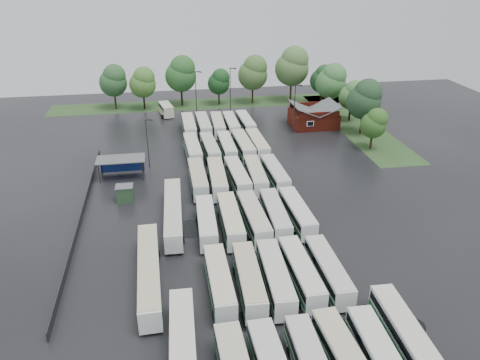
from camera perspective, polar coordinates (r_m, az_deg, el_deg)
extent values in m
plane|color=black|center=(65.35, 0.00, -6.57)|extent=(160.00, 160.00, 0.00)
cube|color=maroon|center=(108.08, 8.93, 7.37)|extent=(10.00, 8.00, 3.40)
cube|color=#4C4F51|center=(106.57, 7.73, 8.66)|extent=(5.07, 8.60, 2.19)
cube|color=#4C4F51|center=(108.11, 10.30, 8.72)|extent=(5.07, 8.60, 2.19)
cube|color=maroon|center=(103.81, 9.69, 7.84)|extent=(9.00, 0.20, 1.20)
cube|color=silver|center=(103.73, 8.56, 6.80)|extent=(1.60, 0.12, 1.20)
cylinder|color=#2D2D30|center=(82.45, -16.78, 0.74)|extent=(0.16, 0.16, 3.40)
cylinder|color=#2D2D30|center=(81.74, -11.79, 1.10)|extent=(0.16, 0.16, 3.40)
cylinder|color=#2D2D30|center=(85.36, -16.57, 1.62)|extent=(0.16, 0.16, 3.40)
cylinder|color=#2D2D30|center=(84.67, -11.75, 1.98)|extent=(0.16, 0.16, 3.40)
cube|color=#4C4F51|center=(82.78, -14.36, 2.50)|extent=(8.20, 4.20, 0.15)
cube|color=navy|center=(85.25, -14.15, 1.82)|extent=(7.60, 0.08, 2.60)
cube|color=#264426|center=(75.43, -13.85, -1.64)|extent=(2.50, 2.00, 2.50)
cube|color=#4C4F51|center=(74.86, -13.95, -0.75)|extent=(2.70, 2.20, 0.12)
cube|color=#27451D|center=(124.88, -4.03, 9.27)|extent=(80.00, 10.00, 0.01)
cube|color=#27451D|center=(112.06, 13.78, 6.69)|extent=(10.00, 50.00, 0.01)
cube|color=#2D2D30|center=(72.51, -18.72, -4.05)|extent=(0.10, 50.00, 1.20)
cylinder|color=black|center=(47.14, -1.05, -21.07)|extent=(2.50, 0.94, 0.94)
cylinder|color=black|center=(47.52, 3.05, -20.63)|extent=(2.49, 0.94, 0.94)
cube|color=#B1AFA5|center=(44.05, 8.95, -20.71)|extent=(2.37, 11.06, 0.11)
cylinder|color=black|center=(48.34, 7.34, -19.88)|extent=(2.42, 0.91, 0.91)
cube|color=black|center=(45.69, 12.90, -20.43)|extent=(3.07, 11.31, 0.86)
cube|color=#B7AE87|center=(45.09, 13.01, -19.67)|extent=(2.92, 11.42, 0.12)
cylinder|color=black|center=(49.41, 11.03, -18.96)|extent=(2.48, 0.93, 0.93)
cube|color=black|center=(46.52, 16.89, -19.94)|extent=(2.84, 11.41, 0.87)
cube|color=beige|center=(45.92, 17.03, -19.18)|extent=(2.68, 11.52, 0.12)
cylinder|color=black|center=(50.19, 14.71, -18.56)|extent=(2.51, 0.94, 0.94)
cube|color=silver|center=(53.83, -2.54, -12.28)|extent=(2.47, 11.42, 2.61)
cube|color=black|center=(53.51, -2.55, -11.83)|extent=(2.52, 10.97, 0.84)
cube|color=#135E27|center=(54.18, -2.53, -12.76)|extent=(2.52, 11.20, 0.57)
cube|color=beige|center=(53.01, -2.57, -11.12)|extent=(2.37, 11.08, 0.11)
cylinder|color=black|center=(51.86, -1.99, -15.86)|extent=(2.42, 0.91, 0.91)
cylinder|color=black|center=(57.51, -2.98, -11.11)|extent=(2.42, 0.91, 0.91)
cube|color=silver|center=(53.99, 1.09, -12.07)|extent=(2.80, 11.71, 2.67)
cube|color=black|center=(53.67, 1.10, -11.62)|extent=(2.85, 11.24, 0.85)
cube|color=#0D6221|center=(54.35, 1.09, -12.56)|extent=(2.84, 11.47, 0.59)
cube|color=tan|center=(53.16, 1.10, -10.89)|extent=(2.69, 11.35, 0.12)
cylinder|color=black|center=(52.01, 1.85, -15.70)|extent=(2.47, 0.93, 0.93)
cylinder|color=black|center=(57.72, 0.40, -10.90)|extent=(2.47, 0.93, 0.93)
cube|color=silver|center=(54.44, 4.31, -11.74)|extent=(2.88, 11.93, 2.72)
cube|color=black|center=(54.12, 4.33, -11.28)|extent=(2.93, 11.46, 0.87)
cube|color=#175A2A|center=(54.81, 4.29, -12.24)|extent=(2.93, 11.70, 0.60)
cube|color=beige|center=(53.61, 4.36, -10.54)|extent=(2.77, 11.57, 0.12)
cylinder|color=black|center=(52.45, 5.26, -15.38)|extent=(2.52, 0.95, 0.95)
cylinder|color=black|center=(58.21, 3.39, -10.59)|extent=(2.52, 0.95, 0.95)
cube|color=silver|center=(55.55, 7.42, -11.10)|extent=(2.63, 11.66, 2.66)
cube|color=black|center=(55.23, 7.45, -10.65)|extent=(2.68, 11.20, 0.85)
cube|color=#13632D|center=(55.90, 7.38, -11.58)|extent=(2.67, 11.43, 0.59)
cube|color=beige|center=(54.74, 7.50, -9.94)|extent=(2.52, 11.31, 0.12)
cylinder|color=black|center=(53.60, 8.48, -14.55)|extent=(2.47, 0.93, 0.93)
cylinder|color=black|center=(59.20, 6.33, -10.04)|extent=(2.47, 0.93, 0.93)
cube|color=silver|center=(56.37, 10.68, -10.80)|extent=(2.43, 11.40, 2.61)
cube|color=black|center=(56.07, 10.73, -10.36)|extent=(2.48, 10.95, 0.84)
cube|color=#135226|center=(56.71, 10.64, -11.26)|extent=(2.47, 11.18, 0.57)
cube|color=#B6B4AA|center=(55.59, 10.80, -9.67)|extent=(2.33, 11.06, 0.11)
cylinder|color=black|center=(54.50, 11.86, -14.11)|extent=(2.42, 0.91, 0.91)
cylinder|color=black|center=(59.89, 9.43, -9.80)|extent=(2.42, 0.91, 0.91)
cube|color=silver|center=(64.81, -4.12, -5.15)|extent=(2.77, 11.47, 2.61)
cube|color=black|center=(64.55, -4.14, -4.75)|extent=(2.81, 11.02, 0.84)
cube|color=#0B571E|center=(65.10, -4.10, -5.59)|extent=(2.81, 11.25, 0.57)
cube|color=beige|center=(64.13, -4.16, -4.11)|extent=(2.66, 11.13, 0.11)
cylinder|color=black|center=(62.41, -3.75, -7.87)|extent=(2.42, 0.91, 0.91)
cylinder|color=black|center=(68.61, -4.39, -4.56)|extent=(2.42, 0.91, 0.91)
cube|color=silver|center=(65.00, -1.16, -4.90)|extent=(2.59, 11.94, 2.73)
cube|color=black|center=(64.73, -1.17, -4.49)|extent=(2.65, 11.46, 0.87)
cube|color=#095B1F|center=(65.31, -1.16, -5.36)|extent=(2.64, 11.70, 0.60)
cube|color=beige|center=(64.30, -1.18, -3.82)|extent=(2.49, 11.58, 0.12)
cylinder|color=black|center=(62.51, -0.64, -7.73)|extent=(2.53, 0.95, 0.95)
cylinder|color=black|center=(68.96, -1.62, -4.30)|extent=(2.53, 0.95, 0.95)
cube|color=silver|center=(65.50, 1.68, -4.66)|extent=(2.90, 12.00, 2.73)
cube|color=black|center=(65.23, 1.69, -4.24)|extent=(2.95, 11.52, 0.87)
cube|color=#0A571C|center=(65.80, 1.67, -5.11)|extent=(2.94, 11.76, 0.60)
cube|color=#B1AC96|center=(64.80, 1.70, -3.57)|extent=(2.79, 11.64, 0.12)
cylinder|color=black|center=(63.03, 2.33, -7.44)|extent=(2.53, 0.95, 0.95)
cylinder|color=black|center=(69.43, 1.07, -4.08)|extent=(2.53, 0.95, 0.95)
cube|color=silver|center=(66.47, 4.28, -4.28)|extent=(2.74, 11.73, 2.67)
cube|color=black|center=(66.20, 4.30, -3.88)|extent=(2.78, 11.27, 0.86)
cube|color=#19602E|center=(66.76, 4.27, -4.72)|extent=(2.78, 11.50, 0.59)
cube|color=#B0AEA6|center=(65.79, 4.32, -3.23)|extent=(2.63, 11.38, 0.12)
cylinder|color=black|center=(64.06, 5.02, -6.95)|extent=(2.48, 0.93, 0.93)
cylinder|color=black|center=(70.28, 3.55, -3.74)|extent=(2.48, 0.93, 0.93)
cube|color=silver|center=(67.40, 6.95, -3.98)|extent=(2.70, 11.59, 2.64)
cube|color=black|center=(67.14, 6.97, -3.59)|extent=(2.75, 11.13, 0.85)
cube|color=#0E551E|center=(67.68, 6.92, -4.41)|extent=(2.75, 11.36, 0.58)
cube|color=beige|center=(66.74, 7.01, -2.95)|extent=(2.60, 11.24, 0.12)
cylinder|color=black|center=(65.04, 7.77, -6.56)|extent=(2.45, 0.92, 0.92)
cylinder|color=black|center=(71.12, 6.09, -3.47)|extent=(2.45, 0.92, 0.92)
cube|color=silver|center=(77.27, -5.16, 0.15)|extent=(2.56, 11.71, 2.68)
cube|color=black|center=(77.05, -5.17, 0.51)|extent=(2.62, 11.25, 0.86)
cube|color=#18582B|center=(77.52, -5.14, -0.24)|extent=(2.61, 11.48, 0.59)
cube|color=tan|center=(76.69, -5.20, 1.09)|extent=(2.46, 11.36, 0.12)
cylinder|color=black|center=(74.52, -4.88, -1.99)|extent=(2.48, 0.93, 0.93)
cylinder|color=black|center=(81.22, -5.34, 0.41)|extent=(2.48, 0.93, 0.93)
cube|color=silver|center=(77.03, -2.78, 0.18)|extent=(2.86, 12.01, 2.74)
cube|color=black|center=(76.80, -2.79, 0.55)|extent=(2.90, 11.53, 0.88)
cube|color=#1C632D|center=(77.29, -2.77, -0.22)|extent=(2.90, 11.77, 0.60)
cube|color=#B9B38A|center=(76.44, -2.80, 1.14)|extent=(2.75, 11.65, 0.12)
cylinder|color=black|center=(74.24, -2.40, -2.02)|extent=(2.54, 0.96, 0.96)
cylinder|color=black|center=(81.05, -3.09, 0.44)|extent=(2.54, 0.96, 0.96)
cube|color=silver|center=(77.64, -0.31, 0.39)|extent=(2.96, 11.78, 2.68)
cube|color=black|center=(77.41, -0.31, 0.75)|extent=(3.00, 11.32, 0.86)
cube|color=#1B562A|center=(77.89, -0.31, 0.00)|extent=(3.00, 11.55, 0.59)
cube|color=beige|center=(77.06, -0.31, 1.33)|extent=(2.85, 11.43, 0.12)
cylinder|color=black|center=(74.91, 0.15, -1.73)|extent=(2.48, 0.93, 0.93)
cylinder|color=black|center=(81.55, -0.72, 0.63)|extent=(2.48, 0.93, 0.93)
cube|color=silver|center=(78.25, 1.91, 0.58)|extent=(2.76, 11.67, 2.66)
cube|color=black|center=(78.03, 1.92, 0.93)|extent=(2.81, 11.21, 0.85)
cube|color=#16632B|center=(78.50, 1.91, 0.19)|extent=(2.80, 11.44, 0.59)
cube|color=#B1AE96|center=(77.68, 1.93, 1.50)|extent=(2.65, 11.32, 0.12)
cylinder|color=black|center=(75.56, 2.44, -1.51)|extent=(2.47, 0.93, 0.93)
cylinder|color=black|center=(82.12, 1.40, 0.81)|extent=(2.47, 0.93, 0.93)
cube|color=silver|center=(78.89, 4.27, 0.71)|extent=(2.72, 11.51, 2.62)
cube|color=black|center=(78.68, 4.28, 1.06)|extent=(2.77, 11.06, 0.84)
cube|color=#0E5F25|center=(79.14, 4.25, 0.33)|extent=(2.76, 11.28, 0.58)
cube|color=#B6B3AB|center=(78.34, 4.30, 1.62)|extent=(2.62, 11.17, 0.11)
cylinder|color=black|center=(76.26, 4.87, -1.32)|extent=(2.43, 0.92, 0.92)
cylinder|color=black|center=(82.67, 3.65, 0.93)|extent=(2.43, 0.92, 0.92)
cube|color=silver|center=(89.26, -5.78, 3.71)|extent=(2.88, 11.93, 2.72)
cube|color=black|center=(89.06, -5.80, 4.04)|extent=(2.93, 11.46, 0.87)
cube|color=#185D2F|center=(89.48, -5.77, 3.36)|extent=(2.92, 11.70, 0.60)
cube|color=beige|center=(88.75, -5.82, 4.56)|extent=(2.77, 11.57, 0.12)
cylinder|color=black|center=(86.28, -5.56, 1.96)|extent=(2.52, 0.95, 0.95)
cylinder|color=black|center=(93.28, -5.92, 3.79)|extent=(2.52, 0.95, 0.95)
cube|color=silver|center=(89.64, -3.67, 3.84)|extent=(2.93, 11.53, 2.62)
cube|color=black|center=(89.45, -3.68, 4.16)|extent=(2.97, 11.07, 0.84)
cube|color=#165927|center=(89.85, -3.66, 3.50)|extent=(2.97, 11.30, 0.58)
cube|color=#B0AE9F|center=(89.15, -3.69, 4.65)|extent=(2.82, 11.18, 0.11)
cylinder|color=black|center=(86.77, -3.39, 2.17)|extent=(2.43, 0.91, 0.91)
cylinder|color=black|center=(93.51, -3.89, 3.91)|extent=(2.43, 0.91, 0.91)
cube|color=silver|center=(90.18, -1.60, 4.01)|extent=(2.50, 11.37, 2.60)
cube|color=black|center=(89.99, -1.61, 4.32)|extent=(2.55, 10.92, 0.83)
cube|color=#115424|center=(90.39, -1.60, 3.68)|extent=(2.54, 11.14, 0.57)
cube|color=beige|center=(89.69, -1.61, 4.81)|extent=(2.40, 11.03, 0.11)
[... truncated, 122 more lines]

